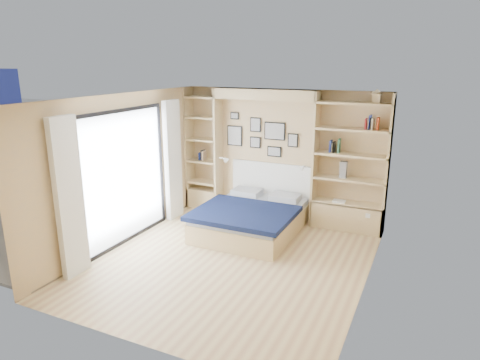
% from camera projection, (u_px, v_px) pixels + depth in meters
% --- Properties ---
extents(ground, '(4.50, 4.50, 0.00)m').
position_uv_depth(ground, '(232.00, 261.00, 6.64)').
color(ground, '#D6BE86').
rests_on(ground, ground).
extents(room_shell, '(4.50, 4.50, 4.50)m').
position_uv_depth(room_shell, '(249.00, 169.00, 7.83)').
color(room_shell, tan).
rests_on(room_shell, ground).
extents(bed, '(1.68, 2.06, 1.07)m').
position_uv_depth(bed, '(252.00, 218.00, 7.71)').
color(bed, '#CEB885').
rests_on(bed, ground).
extents(photo_gallery, '(1.48, 0.02, 0.82)m').
position_uv_depth(photo_gallery, '(260.00, 135.00, 8.33)').
color(photo_gallery, black).
rests_on(photo_gallery, ground).
extents(reading_lamps, '(1.92, 0.12, 0.15)m').
position_uv_depth(reading_lamps, '(263.00, 163.00, 8.21)').
color(reading_lamps, silver).
rests_on(reading_lamps, ground).
extents(shelf_decor, '(3.52, 0.23, 2.03)m').
position_uv_depth(shelf_decor, '(337.00, 137.00, 7.55)').
color(shelf_decor, navy).
rests_on(shelf_decor, ground).
extents(deck, '(3.20, 4.00, 0.05)m').
position_uv_depth(deck, '(61.00, 225.00, 8.09)').
color(deck, '#6C6150').
rests_on(deck, ground).
extents(deck_chair, '(0.64, 0.81, 0.71)m').
position_uv_depth(deck_chair, '(71.00, 198.00, 8.60)').
color(deck_chair, tan).
rests_on(deck_chair, ground).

